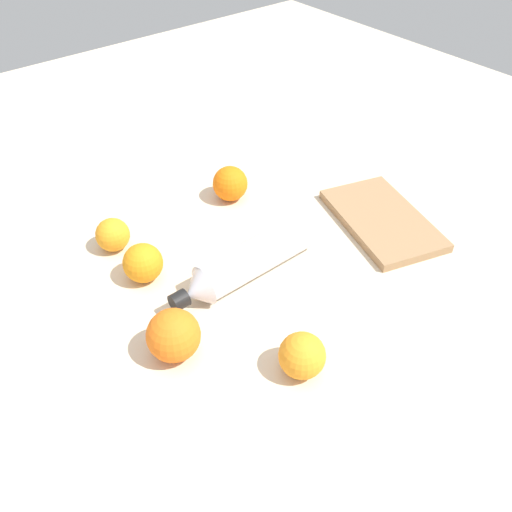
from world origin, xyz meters
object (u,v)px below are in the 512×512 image
(orange_0, at_px, (113,235))
(orange_1, at_px, (230,184))
(orange_2, at_px, (302,356))
(cutting_board, at_px, (382,220))
(orange_3, at_px, (174,335))
(water_bottle, at_px, (247,261))
(orange_4, at_px, (143,263))

(orange_0, xyz_separation_m, orange_1, (-0.01, -0.27, 0.01))
(orange_2, xyz_separation_m, cutting_board, (0.16, -0.37, -0.03))
(orange_3, bearing_deg, water_bottle, -70.54)
(orange_1, relative_size, orange_3, 0.89)
(orange_0, relative_size, cutting_board, 0.25)
(orange_1, distance_m, orange_3, 0.42)
(orange_2, height_order, orange_3, orange_3)
(orange_3, xyz_separation_m, cutting_board, (0.02, -0.50, -0.03))
(orange_1, xyz_separation_m, cutting_board, (-0.26, -0.18, -0.03))
(orange_2, relative_size, orange_3, 0.85)
(orange_0, distance_m, orange_2, 0.44)
(orange_1, bearing_deg, orange_4, 110.68)
(orange_3, distance_m, cutting_board, 0.50)
(orange_3, distance_m, orange_4, 0.18)
(water_bottle, relative_size, cutting_board, 1.16)
(orange_1, height_order, orange_4, orange_1)
(cutting_board, bearing_deg, orange_4, 87.49)
(water_bottle, xyz_separation_m, cutting_board, (-0.05, -0.31, -0.02))
(orange_3, bearing_deg, orange_4, -15.29)
(orange_0, xyz_separation_m, cutting_board, (-0.27, -0.45, -0.02))
(water_bottle, bearing_deg, orange_4, -37.36)
(orange_2, distance_m, orange_3, 0.20)
(water_bottle, relative_size, orange_0, 4.61)
(water_bottle, distance_m, orange_0, 0.26)
(orange_1, xyz_separation_m, orange_3, (-0.28, 0.32, 0.00))
(orange_1, bearing_deg, orange_2, 156.23)
(orange_2, bearing_deg, cutting_board, -66.38)
(orange_0, bearing_deg, water_bottle, -145.71)
(orange_2, relative_size, orange_4, 1.00)
(orange_0, bearing_deg, orange_4, -178.44)
(water_bottle, height_order, cutting_board, water_bottle)
(water_bottle, bearing_deg, orange_0, -56.18)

